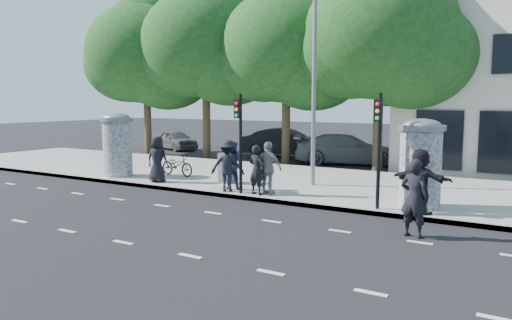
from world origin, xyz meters
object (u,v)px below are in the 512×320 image
Objects in this scene: car_left at (176,140)px; car_mid at (286,143)px; traffic_pole_near at (240,133)px; bicycle at (177,165)px; ad_column_left at (117,143)px; ped_d at (227,166)px; ped_e at (268,168)px; ped_f at (420,181)px; cabinet_right at (412,189)px; ped_c at (232,165)px; street_lamp at (314,60)px; man_road at (414,198)px; ped_b at (257,170)px; ped_a at (157,159)px; traffic_pole_far at (379,139)px; ad_column_right at (420,161)px; car_right at (347,149)px; cabinet_left at (226,168)px.

car_left is 8.38m from car_mid.
bicycle is at bearing 155.73° from traffic_pole_near.
ad_column_left reaches higher than ped_d.
ped_f reaches higher than ped_e.
ad_column_left is 0.52× the size of car_mid.
cabinet_right is 21.36m from car_left.
street_lamp is at bearing -143.89° from ped_c.
cabinet_right is (-0.73, 2.86, -0.29)m from man_road.
ped_b is 5.43m from bicycle.
traffic_pole_far is at bearing 165.46° from ped_a.
bicycle is 0.35× the size of car_mid.
ped_e is at bearing 174.91° from traffic_pole_far.
ad_column_right is at bearing -146.99° from car_mid.
traffic_pole_near is 10.62m from car_right.
ped_d is (3.47, -0.25, 0.01)m from ped_a.
ped_f is at bearing 0.67° from traffic_pole_near.
ped_b is at bearing 155.08° from ped_d.
traffic_pole_near and traffic_pole_far have the same top height.
traffic_pole_near is at bearing -6.11° from ad_column_left.
ped_b is 0.33× the size of car_mid.
ped_e is (-3.87, 0.35, -1.17)m from traffic_pole_far.
man_road reaches higher than car_right.
street_lamp reaches higher than ped_e.
traffic_pole_far is at bearing -101.83° from car_left.
ped_b is 0.99× the size of ped_c.
ped_f is at bearing -171.72° from ped_b.
ped_e is 5.08m from ped_f.
cabinet_left is (-8.00, 3.54, -0.24)m from man_road.
traffic_pole_far is 0.63× the size of car_right.
ped_c is at bearing 173.61° from traffic_pole_far.
traffic_pole_far is 2.00× the size of ped_b.
cabinet_right is (9.67, 0.54, -0.37)m from ped_a.
ad_column_left reaches higher than man_road.
street_lamp is 2.04× the size of car_left.
ped_b is 1.43m from ped_c.
car_left is 0.77× the size of car_mid.
ped_a reaches higher than man_road.
bicycle is (-10.80, 3.97, -0.36)m from man_road.
ped_a is 9.69m from cabinet_right.
car_mid reaches higher than cabinet_left.
ad_column_right is 1.43× the size of ped_f.
ped_d reaches higher than car_mid.
ped_a is 5.00m from ped_e.
traffic_pole_far reaches higher than ad_column_left.
ped_b is at bearing -15.80° from cabinet_left.
traffic_pole_far is at bearing -152.17° from car_mid.
ad_column_left is 1.56× the size of ped_b.
bicycle is 12.82m from car_left.
ped_b is at bearing -166.94° from car_mid.
ped_e is at bearing -100.76° from street_lamp.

